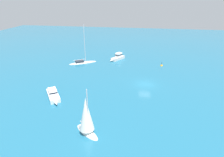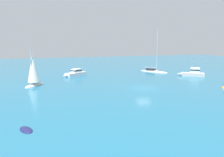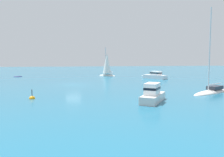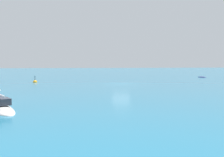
# 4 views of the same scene
# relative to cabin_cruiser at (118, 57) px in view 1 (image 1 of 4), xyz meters

# --- Properties ---
(ground_plane) EXTENTS (160.00, 160.00, 0.00)m
(ground_plane) POSITION_rel_cabin_cruiser_xyz_m (16.60, 8.43, -0.75)
(ground_plane) COLOR #1E607F
(cabin_cruiser) EXTENTS (5.76, 4.27, 2.00)m
(cabin_cruiser) POSITION_rel_cabin_cruiser_xyz_m (0.00, 0.00, 0.00)
(cabin_cruiser) COLOR silver
(cabin_cruiser) RESTS_ON ground
(powerboat) EXTENTS (6.13, 4.77, 1.61)m
(powerboat) POSITION_rel_cabin_cruiser_xyz_m (25.61, -8.80, -0.12)
(powerboat) COLOR white
(powerboat) RESTS_ON ground
(ketch) EXTENTS (5.68, 7.68, 11.22)m
(ketch) POSITION_rel_cabin_cruiser_xyz_m (4.83, -9.54, -0.58)
(ketch) COLOR silver
(ketch) RESTS_ON ground
(sloop) EXTENTS (3.86, 4.46, 7.43)m
(sloop) POSITION_rel_cabin_cruiser_xyz_m (34.46, 0.42, 1.79)
(sloop) COLOR silver
(sloop) RESTS_ON ground
(channel_buoy) EXTENTS (0.66, 0.66, 1.38)m
(channel_buoy) POSITION_rel_cabin_cruiser_xyz_m (3.58, 12.81, -0.74)
(channel_buoy) COLOR orange
(channel_buoy) RESTS_ON ground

